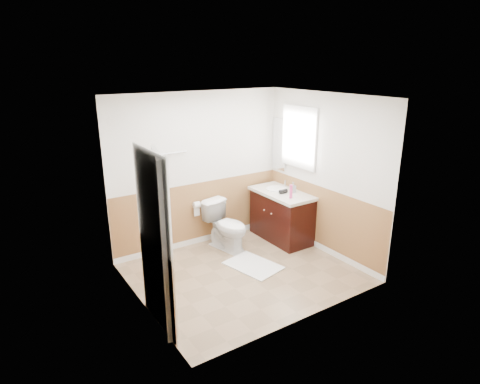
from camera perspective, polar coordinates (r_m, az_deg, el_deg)
floor at (r=6.02m, az=0.52°, el=-11.26°), size 3.00×3.00×0.00m
ceiling at (r=5.27m, az=0.60°, el=13.19°), size 3.00×3.00×0.00m
wall_back at (r=6.59m, az=-5.76°, el=3.03°), size 3.00×0.00×3.00m
wall_front at (r=4.56m, az=9.73°, el=-4.03°), size 3.00×0.00×3.00m
wall_left at (r=4.89m, az=-14.21°, el=-2.81°), size 0.00×3.00×3.00m
wall_right at (r=6.44m, az=11.71°, el=2.38°), size 0.00×3.00×3.00m
wainscot_back at (r=6.81m, az=-5.52°, el=-3.10°), size 3.00×0.00×3.00m
wainscot_front at (r=4.90m, az=9.16°, el=-12.15°), size 3.00×0.00×3.00m
wainscot_left at (r=5.20m, az=-13.45°, el=-10.55°), size 0.00×2.60×2.60m
wainscot_right at (r=6.67m, az=11.23°, el=-3.85°), size 0.00×2.60×2.60m
toilet at (r=6.60m, az=-1.86°, el=-4.75°), size 0.60×0.84×0.78m
bath_mat at (r=6.20m, az=1.85°, el=-10.22°), size 0.72×0.90×0.02m
vanity_cabinet at (r=6.98m, az=5.84°, el=-3.47°), size 0.55×1.10×0.80m
vanity_knob_left at (r=6.68m, az=4.42°, el=-3.05°), size 0.03×0.03×0.03m
vanity_knob_right at (r=6.83m, az=3.39°, el=-2.56°), size 0.03×0.03×0.03m
countertop at (r=6.83m, az=5.89°, el=-0.16°), size 0.60×1.15×0.05m
sink_basin at (r=6.94m, az=5.18°, el=0.45°), size 0.36×0.36×0.02m
faucet at (r=7.03m, az=6.35°, el=1.15°), size 0.02×0.02×0.14m
lotion_bottle at (r=6.49m, az=7.14°, el=0.08°), size 0.05×0.05×0.22m
soap_dispenser at (r=6.79m, az=7.42°, el=0.67°), size 0.09×0.09×0.18m
hair_dryer_body at (r=6.73m, az=6.07°, el=0.09°), size 0.14×0.07×0.07m
hair_dryer_handle at (r=6.74m, az=5.73°, el=-0.14°), size 0.03×0.03×0.07m
mirror_panel at (r=7.15m, az=5.51°, el=6.68°), size 0.02×0.35×0.90m
window_frame at (r=6.73m, az=8.26°, el=7.60°), size 0.04×0.80×1.00m
window_glass at (r=6.74m, az=8.36°, el=7.61°), size 0.01×0.70×0.90m
door at (r=4.62m, az=-10.92°, el=-6.94°), size 0.29×0.78×2.04m
door_frame at (r=4.59m, az=-11.80°, el=-7.02°), size 0.02×0.92×2.10m
door_knob at (r=4.95m, az=-11.72°, el=-6.14°), size 0.06×0.06×0.06m
towel_bar at (r=6.24m, az=-10.12°, el=5.29°), size 0.62×0.02×0.02m
tp_holder_bar at (r=6.65m, az=-6.09°, el=-1.81°), size 0.14×0.02×0.02m
tp_roll at (r=6.65m, az=-6.09°, el=-1.81°), size 0.10×0.11×0.11m
tp_sheet at (r=6.69m, az=-6.06°, el=-2.70°), size 0.10×0.01×0.16m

